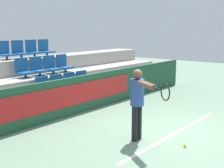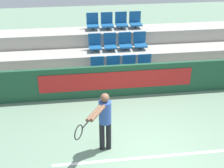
{
  "view_description": "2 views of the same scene",
  "coord_description": "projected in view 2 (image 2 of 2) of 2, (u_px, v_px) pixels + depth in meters",
  "views": [
    {
      "loc": [
        -6.35,
        -3.24,
        2.46
      ],
      "look_at": [
        -0.14,
        1.78,
        1.0
      ],
      "focal_mm": 50.0,
      "sensor_mm": 36.0,
      "label": 1
    },
    {
      "loc": [
        -1.53,
        -5.64,
        5.08
      ],
      "look_at": [
        -0.58,
        1.75,
        1.13
      ],
      "focal_mm": 50.0,
      "sensor_mm": 36.0,
      "label": 2
    }
  ],
  "objects": [
    {
      "name": "bleacher_tier_front",
      "position": [
        122.0,
        81.0,
        10.52
      ],
      "size": [
        11.08,
        0.94,
        0.48
      ],
      "color": "#ADA89E",
      "rests_on": "ground"
    },
    {
      "name": "stadium_chair_5",
      "position": [
        110.0,
        43.0,
        10.97
      ],
      "size": [
        0.44,
        0.43,
        0.59
      ],
      "color": "#333333",
      "rests_on": "bleacher_tier_middle"
    },
    {
      "name": "stadium_chair_10",
      "position": [
        121.0,
        22.0,
        11.62
      ],
      "size": [
        0.44,
        0.43,
        0.59
      ],
      "color": "#333333",
      "rests_on": "bleacher_tier_back"
    },
    {
      "name": "stadium_chair_4",
      "position": [
        95.0,
        44.0,
        10.91
      ],
      "size": [
        0.44,
        0.43,
        0.59
      ],
      "color": "#333333",
      "rests_on": "bleacher_tier_middle"
    },
    {
      "name": "stadium_chair_11",
      "position": [
        135.0,
        21.0,
        11.68
      ],
      "size": [
        0.44,
        0.43,
        0.59
      ],
      "color": "#333333",
      "rests_on": "bleacher_tier_back"
    },
    {
      "name": "bleacher_tier_middle",
      "position": [
        118.0,
        63.0,
        11.23
      ],
      "size": [
        11.08,
        0.94,
        0.96
      ],
      "color": "#ADA89E",
      "rests_on": "ground"
    },
    {
      "name": "court_baseline",
      "position": [
        145.0,
        157.0,
        7.49
      ],
      "size": [
        4.42,
        0.08,
        0.01
      ],
      "color": "white",
      "rests_on": "ground"
    },
    {
      "name": "stadium_chair_2",
      "position": [
        129.0,
        66.0,
        10.44
      ],
      "size": [
        0.44,
        0.43,
        0.59
      ],
      "color": "#333333",
      "rests_on": "bleacher_tier_front"
    },
    {
      "name": "stadium_chair_8",
      "position": [
        93.0,
        23.0,
        11.5
      ],
      "size": [
        0.44,
        0.43,
        0.59
      ],
      "color": "#333333",
      "rests_on": "bleacher_tier_back"
    },
    {
      "name": "tennis_player",
      "position": [
        104.0,
        118.0,
        7.28
      ],
      "size": [
        0.88,
        1.33,
        1.58
      ],
      "rotation": [
        0.0,
        0.0,
        -0.55
      ],
      "color": "black",
      "rests_on": "ground"
    },
    {
      "name": "stadium_chair_1",
      "position": [
        114.0,
        67.0,
        10.38
      ],
      "size": [
        0.44,
        0.43,
        0.59
      ],
      "color": "#333333",
      "rests_on": "bleacher_tier_front"
    },
    {
      "name": "barrier_wall",
      "position": [
        125.0,
        80.0,
        9.9
      ],
      "size": [
        11.48,
        0.14,
        1.07
      ],
      "color": "#1E4C33",
      "rests_on": "ground"
    },
    {
      "name": "ground_plane",
      "position": [
        145.0,
        158.0,
        7.49
      ],
      "size": [
        30.0,
        30.0,
        0.0
      ],
      "primitive_type": "plane",
      "color": "gray"
    },
    {
      "name": "stadium_chair_9",
      "position": [
        107.0,
        22.0,
        11.56
      ],
      "size": [
        0.44,
        0.43,
        0.59
      ],
      "color": "#333333",
      "rests_on": "bleacher_tier_back"
    },
    {
      "name": "stadium_chair_0",
      "position": [
        98.0,
        68.0,
        10.31
      ],
      "size": [
        0.44,
        0.43,
        0.59
      ],
      "color": "#333333",
      "rests_on": "bleacher_tier_front"
    },
    {
      "name": "stadium_chair_3",
      "position": [
        145.0,
        65.0,
        10.5
      ],
      "size": [
        0.44,
        0.43,
        0.59
      ],
      "color": "#333333",
      "rests_on": "bleacher_tier_front"
    },
    {
      "name": "stadium_chair_6",
      "position": [
        125.0,
        42.0,
        11.03
      ],
      "size": [
        0.44,
        0.43,
        0.59
      ],
      "color": "#333333",
      "rests_on": "bleacher_tier_middle"
    },
    {
      "name": "bleacher_tier_back",
      "position": [
        115.0,
        47.0,
        11.93
      ],
      "size": [
        11.08,
        0.94,
        1.45
      ],
      "color": "#ADA89E",
      "rests_on": "ground"
    },
    {
      "name": "stadium_chair_7",
      "position": [
        140.0,
        42.0,
        11.09
      ],
      "size": [
        0.44,
        0.43,
        0.59
      ],
      "color": "#333333",
      "rests_on": "bleacher_tier_middle"
    }
  ]
}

